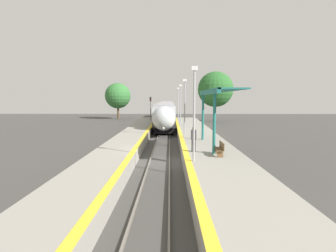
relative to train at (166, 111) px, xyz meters
name	(u,v)px	position (x,y,z in m)	size (l,w,h in m)	color
ground_plane	(160,162)	(0.00, -30.39, -2.25)	(120.00, 120.00, 0.00)	#423F3D
rail_left	(150,161)	(-0.72, -30.39, -2.18)	(0.08, 90.00, 0.15)	slate
rail_right	(170,161)	(0.72, -30.39, -2.18)	(0.08, 90.00, 0.15)	slate
train	(166,111)	(0.00, 0.00, 0.00)	(2.90, 39.64, 3.94)	black
platform_right	(210,156)	(3.66, -30.39, -1.77)	(4.05, 64.00, 0.97)	gray
platform_left	(116,156)	(-3.18, -30.39, -1.77)	(3.09, 64.00, 0.97)	gray
platform_bench	(220,148)	(3.99, -32.41, -0.82)	(0.44, 1.46, 0.89)	brown
person_waiting	(194,139)	(2.38, -31.21, -0.37)	(0.36, 0.23, 1.76)	#333338
railway_signal	(151,109)	(-2.46, -5.95, 0.71)	(0.28, 0.28, 4.89)	#59595E
lamppost_near	(194,108)	(2.15, -33.96, 1.86)	(0.36, 0.20, 5.52)	#9E9EA3
lamppost_mid	(185,104)	(2.15, -24.03, 1.86)	(0.36, 0.20, 5.52)	#9E9EA3
lamppost_far	(181,102)	(2.15, -14.10, 1.86)	(0.36, 0.20, 5.52)	#9E9EA3
lamppost_farthest	(178,102)	(2.15, -4.17, 1.86)	(0.36, 0.20, 5.52)	#9E9EA3
station_canopy	(215,94)	(4.25, -28.83, 2.73)	(2.02, 9.05, 4.36)	#1E6B66
background_tree_left	(118,96)	(-10.96, 9.74, 2.98)	(5.69, 5.69, 8.08)	brown
background_tree_right	(215,89)	(9.75, 3.23, 4.19)	(6.99, 6.99, 9.95)	brown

